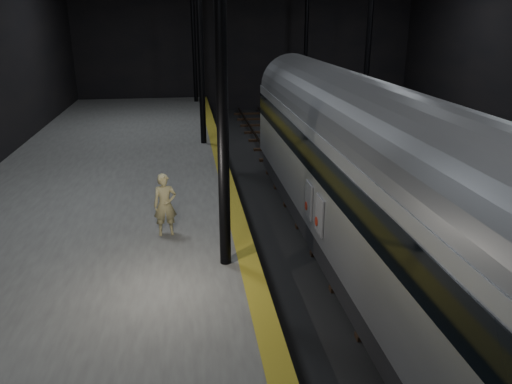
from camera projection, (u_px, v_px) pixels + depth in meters
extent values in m
plane|color=black|center=(331.00, 226.00, 16.42)|extent=(44.00, 44.00, 0.00)
cube|color=#4A4A48|center=(95.00, 225.00, 15.26)|extent=(9.00, 43.80, 1.00)
cube|color=olive|center=(232.00, 202.00, 15.65)|extent=(0.50, 43.80, 0.01)
cube|color=#3F3328|center=(310.00, 222.00, 16.27)|extent=(0.08, 43.00, 0.14)
cube|color=#3F3328|center=(352.00, 220.00, 16.46)|extent=(0.08, 43.00, 0.14)
cube|color=black|center=(331.00, 224.00, 16.40)|extent=(2.40, 42.00, 0.12)
cylinder|color=black|center=(221.00, 43.00, 10.18)|extent=(0.26, 0.26, 10.00)
cylinder|color=black|center=(200.00, 29.00, 21.39)|extent=(0.26, 0.26, 10.00)
cylinder|color=black|center=(370.00, 29.00, 22.40)|extent=(0.26, 0.26, 10.00)
cylinder|color=black|center=(193.00, 25.00, 32.59)|extent=(0.26, 0.26, 10.00)
cylinder|color=black|center=(307.00, 24.00, 33.60)|extent=(0.26, 0.26, 10.00)
cube|color=#A5A8AD|center=(361.00, 181.00, 13.38)|extent=(2.68, 18.50, 2.77)
cube|color=black|center=(357.00, 240.00, 13.96)|extent=(2.45, 18.13, 0.79)
cube|color=black|center=(363.00, 157.00, 13.16)|extent=(2.74, 18.22, 0.83)
cylinder|color=slate|center=(365.00, 130.00, 12.92)|extent=(2.63, 18.31, 2.63)
cube|color=black|center=(303.00, 180.00, 20.11)|extent=(1.66, 2.03, 0.32)
cube|color=silver|center=(319.00, 215.00, 12.52)|extent=(0.04, 0.69, 0.97)
cube|color=silver|center=(309.00, 200.00, 13.55)|extent=(0.04, 0.69, 0.97)
cylinder|color=#AD2715|center=(317.00, 221.00, 12.75)|extent=(0.03, 0.24, 0.24)
cylinder|color=#AD2715|center=(306.00, 206.00, 13.78)|extent=(0.03, 0.24, 0.24)
imported|color=tan|center=(165.00, 205.00, 13.11)|extent=(0.65, 0.46, 1.68)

